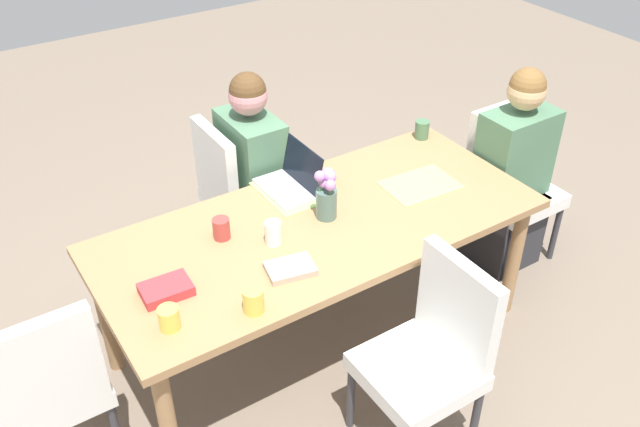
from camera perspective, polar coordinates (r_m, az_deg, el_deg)
The scene contains 19 objects.
ground_plane at distance 3.63m, azimuth -0.00°, elevation -10.10°, with size 10.00×10.00×0.00m, color #756656.
dining_table at distance 3.20m, azimuth -0.00°, elevation -1.84°, with size 2.07×0.91×0.73m.
chair_head_left_left_near at distance 4.06m, azimuth 15.29°, elevation 3.02°, with size 0.44×0.44×0.90m.
person_head_left_left_near at distance 3.97m, azimuth 15.51°, elevation 2.63°, with size 0.40×0.36×1.19m.
chair_near_left_mid at distance 3.83m, azimuth -6.91°, elevation 1.98°, with size 0.44×0.44×0.90m.
person_near_left_mid at distance 3.79m, azimuth -5.52°, elevation 2.26°, with size 0.36×0.40×1.19m.
chair_head_right_left_far at distance 2.94m, azimuth -21.84°, elevation -12.97°, with size 0.44×0.44×0.90m.
chair_far_right_near at distance 2.90m, azimuth 9.32°, elevation -11.07°, with size 0.44×0.44×0.90m.
flower_vase at distance 3.12m, azimuth 0.55°, elevation 1.59°, with size 0.10×0.11×0.25m.
placemat_head_left_left_near at distance 3.45m, azimuth 8.33°, elevation 2.37°, with size 0.36×0.26×0.00m, color #9EBC66.
placemat_near_left_mid at distance 3.37m, azimuth -2.54°, elevation 1.82°, with size 0.36×0.26×0.00m, color #9EBC66.
laptop_near_left_mid at distance 3.37m, azimuth -2.35°, elevation 2.71°, with size 0.22×0.32×0.21m.
coffee_mug_near_left at distance 3.86m, azimuth 8.48°, elevation 6.92°, with size 0.08×0.08×0.10m, color #47704C.
coffee_mug_near_right at distance 2.68m, azimuth -5.56°, elevation -7.21°, with size 0.08×0.08×0.10m, color #DBC64C.
coffee_mug_centre_left at distance 3.00m, azimuth -3.92°, elevation -1.61°, with size 0.07×0.07×0.11m, color white.
coffee_mug_centre_right at distance 3.06m, azimuth -8.20°, elevation -1.25°, with size 0.08×0.08×0.10m, color #AD3D38.
coffee_mug_far_left at distance 2.66m, azimuth -12.44°, elevation -8.50°, with size 0.08×0.08×0.09m, color #DBC64C.
book_red_cover at distance 2.82m, azimuth -12.68°, elevation -6.18°, with size 0.20×0.14×0.04m, color #B73338.
book_blue_cover at distance 2.87m, azimuth -2.48°, elevation -4.59°, with size 0.20×0.14×0.03m, color #B2A38E.
Camera 1 is at (1.40, 2.15, 2.57)m, focal length 38.49 mm.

